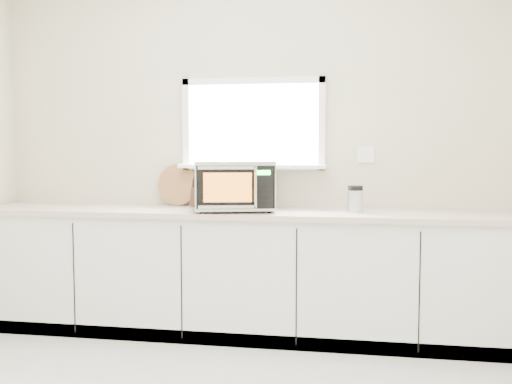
# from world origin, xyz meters

# --- Properties ---
(back_wall) EXTENTS (4.00, 0.17, 2.70)m
(back_wall) POSITION_xyz_m (0.00, 2.00, 1.36)
(back_wall) COLOR beige
(back_wall) RESTS_ON ground
(cabinets) EXTENTS (3.92, 0.60, 0.88)m
(cabinets) POSITION_xyz_m (0.00, 1.70, 0.44)
(cabinets) COLOR silver
(cabinets) RESTS_ON ground
(countertop) EXTENTS (3.92, 0.64, 0.04)m
(countertop) POSITION_xyz_m (0.00, 1.69, 0.90)
(countertop) COLOR #C4B1A2
(countertop) RESTS_ON cabinets
(microwave) EXTENTS (0.64, 0.56, 0.36)m
(microwave) POSITION_xyz_m (-0.07, 1.63, 1.11)
(microwave) COLOR black
(microwave) RESTS_ON countertop
(knife_block) EXTENTS (0.13, 0.21, 0.27)m
(knife_block) POSITION_xyz_m (-0.33, 1.65, 1.04)
(knife_block) COLOR #422A17
(knife_block) RESTS_ON countertop
(cutting_board) EXTENTS (0.32, 0.08, 0.32)m
(cutting_board) POSITION_xyz_m (-0.59, 1.94, 1.08)
(cutting_board) COLOR olive
(cutting_board) RESTS_ON countertop
(coffee_grinder) EXTENTS (0.13, 0.13, 0.19)m
(coffee_grinder) POSITION_xyz_m (0.78, 1.70, 1.01)
(coffee_grinder) COLOR silver
(coffee_grinder) RESTS_ON countertop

